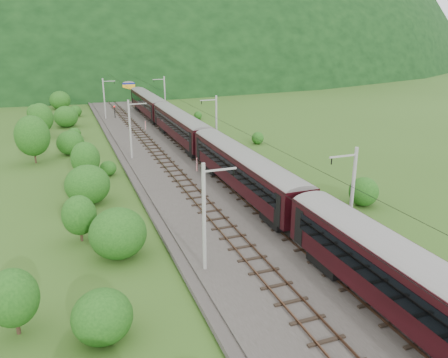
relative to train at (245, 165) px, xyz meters
name	(u,v)px	position (x,y,z in m)	size (l,w,h in m)	color
ground	(280,257)	(-2.40, -12.58, -3.78)	(600.00, 600.00, 0.00)	#305019
railbed	(233,210)	(-2.40, -2.58, -3.63)	(14.00, 220.00, 0.30)	#38332D
track_left	(210,211)	(-4.80, -2.58, -3.41)	(2.40, 220.00, 0.27)	#503322
track_right	(255,205)	(0.00, -2.58, -3.41)	(2.40, 220.00, 0.27)	#503322
catenary_left	(131,128)	(-8.52, 19.42, 0.72)	(2.54, 192.28, 8.00)	gray
catenary_right	(216,122)	(3.72, 19.42, 0.72)	(2.54, 192.28, 8.00)	gray
overhead_wires	(233,141)	(-2.40, -2.58, 3.32)	(4.83, 198.00, 0.03)	black
mountain_main	(80,63)	(-2.40, 247.42, -3.78)	(504.00, 360.00, 244.00)	black
train	(245,165)	(0.00, 0.00, 0.00)	(3.23, 180.56, 5.62)	black
hazard_post_near	(145,125)	(-3.15, 37.77, -2.70)	(0.17, 0.17, 1.56)	red
hazard_post_far	(197,164)	(-1.99, 10.53, -2.64)	(0.18, 0.18, 1.68)	red
signal	(115,111)	(-6.74, 51.47, -2.05)	(0.27, 0.27, 2.45)	black
vegetation_left	(73,177)	(-16.71, 6.51, -1.40)	(13.43, 144.31, 6.47)	#194713
vegetation_right	(414,227)	(9.27, -13.93, -2.52)	(6.45, 99.83, 2.89)	#194713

